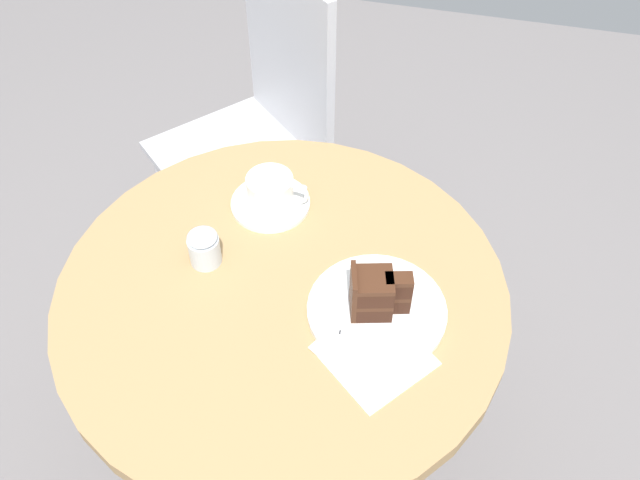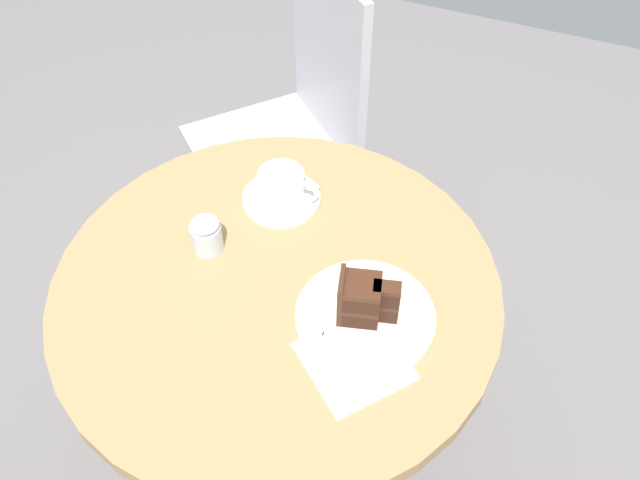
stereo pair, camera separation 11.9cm
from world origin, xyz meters
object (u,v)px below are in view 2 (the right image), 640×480
(fork, at_px, (334,338))
(sugar_pot, at_px, (206,235))
(cake_plate, at_px, (365,316))
(napkin, at_px, (352,358))
(saucer, at_px, (281,198))
(coffee_cup, at_px, (282,184))
(cafe_chair, at_px, (299,112))
(teaspoon, at_px, (303,182))
(cake_slice, at_px, (363,299))

(fork, bearing_deg, sugar_pot, -23.11)
(cake_plate, height_order, napkin, cake_plate)
(saucer, bearing_deg, fork, -50.88)
(saucer, bearing_deg, cake_plate, -39.22)
(coffee_cup, distance_m, cafe_chair, 0.52)
(teaspoon, relative_size, cake_plate, 0.41)
(cafe_chair, bearing_deg, saucer, -28.37)
(sugar_pot, bearing_deg, teaspoon, 65.67)
(saucer, xyz_separation_m, cafe_chair, (-0.17, 0.46, -0.17))
(cake_plate, xyz_separation_m, napkin, (0.01, -0.08, -0.00))
(cake_plate, distance_m, cake_slice, 0.05)
(teaspoon, xyz_separation_m, cafe_chair, (-0.19, 0.41, -0.17))
(cake_plate, distance_m, sugar_pot, 0.32)
(fork, height_order, cafe_chair, cafe_chair)
(cake_plate, xyz_separation_m, sugar_pot, (-0.32, 0.04, 0.03))
(fork, bearing_deg, coffee_cup, -55.03)
(cake_slice, bearing_deg, cafe_chair, 121.65)
(coffee_cup, distance_m, fork, 0.34)
(teaspoon, bearing_deg, coffee_cup, -112.98)
(cake_plate, relative_size, napkin, 1.10)
(coffee_cup, bearing_deg, napkin, -48.69)
(cake_slice, distance_m, napkin, 0.09)
(saucer, xyz_separation_m, fork, (0.21, -0.26, 0.01))
(coffee_cup, distance_m, teaspoon, 0.06)
(fork, distance_m, napkin, 0.04)
(coffee_cup, relative_size, sugar_pot, 1.71)
(cake_plate, height_order, fork, fork)
(saucer, distance_m, cake_plate, 0.32)
(cake_plate, bearing_deg, cake_slice, -160.97)
(cake_plate, distance_m, napkin, 0.08)
(coffee_cup, xyz_separation_m, napkin, (0.25, -0.29, -0.04))
(saucer, xyz_separation_m, napkin, (0.25, -0.28, -0.00))
(fork, relative_size, cafe_chair, 0.16)
(cake_plate, relative_size, cafe_chair, 0.26)
(teaspoon, xyz_separation_m, napkin, (0.23, -0.33, -0.01))
(sugar_pot, bearing_deg, coffee_cup, 66.32)
(cake_plate, distance_m, fork, 0.07)
(teaspoon, distance_m, napkin, 0.40)
(cake_slice, bearing_deg, coffee_cup, 138.96)
(coffee_cup, distance_m, sugar_pot, 0.18)
(fork, distance_m, sugar_pot, 0.31)
(cafe_chair, relative_size, sugar_pot, 12.61)
(teaspoon, bearing_deg, cafe_chair, 118.82)
(cake_plate, xyz_separation_m, cafe_chair, (-0.41, 0.66, -0.17))
(teaspoon, height_order, fork, fork)
(teaspoon, relative_size, cake_slice, 0.91)
(saucer, relative_size, cake_slice, 1.43)
(coffee_cup, relative_size, napkin, 0.57)
(coffee_cup, bearing_deg, teaspoon, 63.36)
(cake_plate, relative_size, fork, 1.67)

